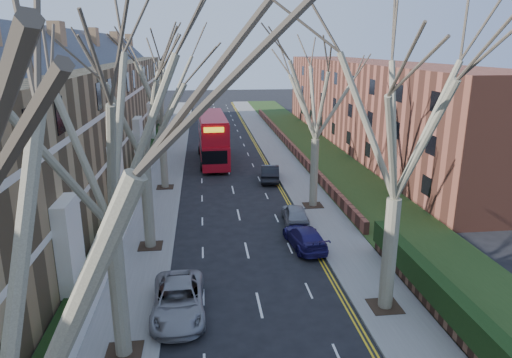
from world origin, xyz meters
name	(u,v)px	position (x,y,z in m)	size (l,w,h in m)	color
pavement_left	(170,158)	(-6.00, 39.00, 0.06)	(3.00, 102.00, 0.12)	slate
pavement_right	(279,155)	(6.00, 39.00, 0.06)	(3.00, 102.00, 0.12)	slate
terrace_left	(71,120)	(-13.65, 31.00, 5.53)	(9.70, 78.00, 13.60)	olive
flats_right	(369,105)	(17.46, 43.00, 4.98)	(13.97, 54.00, 10.00)	brown
front_wall_left	(146,173)	(-7.65, 31.00, 0.62)	(0.30, 78.00, 1.00)	white
grass_verge_right	(319,153)	(10.50, 39.00, 0.15)	(6.00, 102.00, 0.06)	#243E16
tree_left_mid	(101,111)	(-5.70, 6.00, 9.56)	(10.50, 10.50, 14.71)	#706750
tree_left_far	(140,92)	(-5.70, 16.00, 9.24)	(10.15, 10.15, 14.22)	#706750
tree_left_dist	(159,74)	(-5.70, 28.00, 9.56)	(10.50, 10.50, 14.71)	#706750
tree_right_mid	(403,100)	(5.70, 8.00, 9.56)	(10.50, 10.50, 14.71)	#706750
tree_right_far	(317,82)	(5.70, 22.00, 9.24)	(10.15, 10.15, 14.22)	#706750
double_decker_bus	(213,139)	(-1.37, 37.03, 2.37)	(3.17, 11.61, 4.80)	#AC0C19
car_left_far	(178,300)	(-3.70, 8.70, 0.70)	(2.31, 5.02, 1.39)	gray
car_right_near	(305,237)	(3.52, 15.10, 0.64)	(1.78, 4.38, 1.27)	navy
car_right_mid	(295,214)	(3.70, 18.89, 0.68)	(1.60, 3.97, 1.35)	gray
car_right_far	(270,173)	(3.52, 29.39, 0.74)	(1.56, 4.48, 1.48)	black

